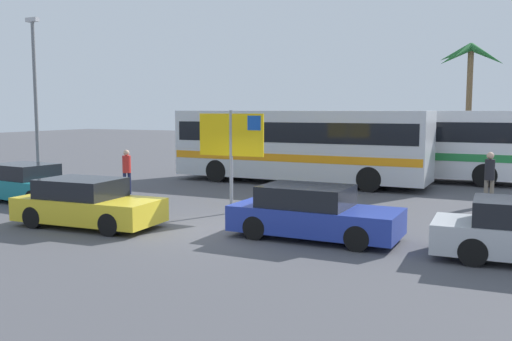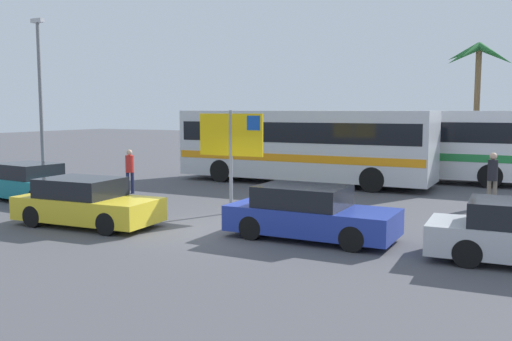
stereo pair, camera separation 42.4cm
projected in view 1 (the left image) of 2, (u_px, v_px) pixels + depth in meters
The scene contains 11 objects.
ground at pixel (217, 229), 15.12m from camera, with size 120.00×120.00×0.00m, color #4C4C51.
bus_front_coach at pixel (299, 143), 24.25m from camera, with size 11.12×2.60×3.17m.
bus_rear_coach at pixel (407, 141), 25.58m from camera, with size 11.12×2.60×3.17m.
ferry_sign at pixel (232, 139), 17.12m from camera, with size 2.20×0.11×3.20m.
car_teal at pixel (27, 184), 19.54m from camera, with size 4.22×2.11×1.32m.
car_blue at pixel (313, 213), 13.94m from camera, with size 4.19×1.77×1.32m.
car_yellow at pixel (87, 204), 15.37m from camera, with size 4.16×1.97×1.32m.
pedestrian_crossing_lot at pixel (490, 174), 18.59m from camera, with size 0.32×0.32×1.81m.
pedestrian_near_sign at pixel (127, 168), 21.26m from camera, with size 0.32×0.32×1.70m.
lamp_post_left_side at pixel (36, 97), 21.99m from camera, with size 0.56×0.20×6.78m.
palm_tree_inland at pixel (470, 65), 30.96m from camera, with size 3.72×3.85×6.91m.
Camera 1 is at (7.48, -12.88, 3.21)m, focal length 39.11 mm.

